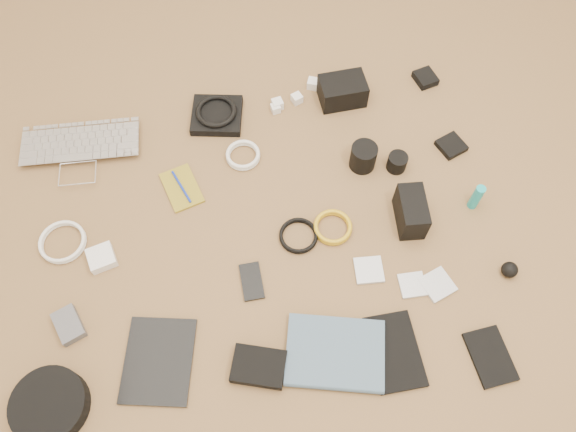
{
  "coord_description": "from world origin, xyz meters",
  "views": [
    {
      "loc": [
        -0.04,
        -0.72,
        1.47
      ],
      "look_at": [
        0.06,
        0.04,
        0.02
      ],
      "focal_mm": 35.0,
      "sensor_mm": 36.0,
      "label": 1
    }
  ],
  "objects": [
    {
      "name": "laptop",
      "position": [
        -0.55,
        0.33,
        0.01
      ],
      "size": [
        0.37,
        0.26,
        0.03
      ],
      "primitive_type": "imported",
      "rotation": [
        0.0,
        0.0,
        -0.02
      ],
      "color": "silver",
      "rests_on": "ground"
    },
    {
      "name": "headphone_pouch",
      "position": [
        -0.12,
        0.44,
        0.01
      ],
      "size": [
        0.18,
        0.17,
        0.03
      ],
      "primitive_type": "cube",
      "rotation": [
        0.0,
        0.0,
        -0.16
      ],
      "color": "black",
      "rests_on": "ground"
    },
    {
      "name": "headphones",
      "position": [
        -0.12,
        0.44,
        0.04
      ],
      "size": [
        0.17,
        0.17,
        0.02
      ],
      "primitive_type": "torus",
      "rotation": [
        0.0,
        0.0,
        -0.39
      ],
      "color": "black",
      "rests_on": "headphone_pouch"
    },
    {
      "name": "charger_a",
      "position": [
        0.08,
        0.46,
        0.02
      ],
      "size": [
        0.04,
        0.04,
        0.03
      ],
      "primitive_type": "cube",
      "rotation": [
        0.0,
        0.0,
        0.24
      ],
      "color": "white",
      "rests_on": "ground"
    },
    {
      "name": "charger_b",
      "position": [
        0.15,
        0.47,
        0.01
      ],
      "size": [
        0.04,
        0.04,
        0.03
      ],
      "primitive_type": "cube",
      "rotation": [
        0.0,
        0.0,
        0.41
      ],
      "color": "white",
      "rests_on": "ground"
    },
    {
      "name": "charger_c",
      "position": [
        0.21,
        0.53,
        0.02
      ],
      "size": [
        0.04,
        0.04,
        0.03
      ],
      "primitive_type": "cube",
      "rotation": [
        0.0,
        0.0,
        -0.38
      ],
      "color": "white",
      "rests_on": "ground"
    },
    {
      "name": "charger_d",
      "position": [
        0.07,
        0.44,
        0.01
      ],
      "size": [
        0.03,
        0.03,
        0.03
      ],
      "primitive_type": "cube",
      "rotation": [
        0.0,
        0.0,
        0.21
      ],
      "color": "white",
      "rests_on": "ground"
    },
    {
      "name": "dslr_camera",
      "position": [
        0.3,
        0.46,
        0.04
      ],
      "size": [
        0.15,
        0.11,
        0.08
      ],
      "primitive_type": "cube",
      "rotation": [
        0.0,
        0.0,
        0.08
      ],
      "color": "black",
      "rests_on": "ground"
    },
    {
      "name": "lens_pouch",
      "position": [
        0.59,
        0.5,
        0.01
      ],
      "size": [
        0.08,
        0.09,
        0.03
      ],
      "primitive_type": "cube",
      "rotation": [
        0.0,
        0.0,
        0.28
      ],
      "color": "black",
      "rests_on": "ground"
    },
    {
      "name": "notebook_olive",
      "position": [
        -0.25,
        0.19,
        0.0
      ],
      "size": [
        0.14,
        0.17,
        0.01
      ],
      "primitive_type": "cube",
      "rotation": [
        0.0,
        0.0,
        0.31
      ],
      "color": "olive",
      "rests_on": "ground"
    },
    {
      "name": "pen_blue",
      "position": [
        -0.25,
        0.19,
        0.01
      ],
      "size": [
        0.06,
        0.12,
        0.01
      ],
      "primitive_type": "cylinder",
      "rotation": [
        1.57,
        0.0,
        0.41
      ],
      "color": "#152EB0",
      "rests_on": "notebook_olive"
    },
    {
      "name": "cable_white_a",
      "position": [
        -0.05,
        0.27,
        0.01
      ],
      "size": [
        0.14,
        0.14,
        0.01
      ],
      "primitive_type": "torus",
      "rotation": [
        0.0,
        0.0,
        0.32
      ],
      "color": "white",
      "rests_on": "ground"
    },
    {
      "name": "lens_a",
      "position": [
        0.31,
        0.2,
        0.04
      ],
      "size": [
        0.11,
        0.11,
        0.09
      ],
      "primitive_type": "cylinder",
      "rotation": [
        0.0,
        0.0,
        -0.42
      ],
      "color": "black",
      "rests_on": "ground"
    },
    {
      "name": "lens_b",
      "position": [
        0.41,
        0.18,
        0.03
      ],
      "size": [
        0.08,
        0.08,
        0.06
      ],
      "primitive_type": "cylinder",
      "rotation": [
        0.0,
        0.0,
        0.36
      ],
      "color": "black",
      "rests_on": "ground"
    },
    {
      "name": "card_reader",
      "position": [
        0.6,
        0.22,
        0.01
      ],
      "size": [
        0.1,
        0.1,
        0.02
      ],
      "primitive_type": "cube",
      "rotation": [
        0.0,
        0.0,
        0.4
      ],
      "color": "black",
      "rests_on": "ground"
    },
    {
      "name": "power_brick",
      "position": [
        -0.48,
        -0.02,
        0.02
      ],
      "size": [
        0.09,
        0.09,
        0.03
      ],
      "primitive_type": "cube",
      "rotation": [
        0.0,
        0.0,
        0.28
      ],
      "color": "white",
      "rests_on": "ground"
    },
    {
      "name": "cable_white_b",
      "position": [
        -0.59,
        0.05,
        0.01
      ],
      "size": [
        0.18,
        0.18,
        0.01
      ],
      "primitive_type": "torus",
      "rotation": [
        0.0,
        0.0,
        0.4
      ],
      "color": "white",
      "rests_on": "ground"
    },
    {
      "name": "cable_black",
      "position": [
        0.08,
        -0.02,
        0.01
      ],
      "size": [
        0.13,
        0.13,
        0.01
      ],
      "primitive_type": "torus",
      "rotation": [
        0.0,
        0.0,
        0.13
      ],
      "color": "black",
      "rests_on": "ground"
    },
    {
      "name": "cable_yellow",
      "position": [
        0.18,
        -0.01,
        0.01
      ],
      "size": [
        0.14,
        0.14,
        0.01
      ],
      "primitive_type": "torus",
      "rotation": [
        0.0,
        0.0,
        -0.34
      ],
      "color": "gold",
      "rests_on": "ground"
    },
    {
      "name": "flash",
      "position": [
        0.41,
        -0.01,
        0.05
      ],
      "size": [
        0.08,
        0.14,
        0.1
      ],
      "primitive_type": "cube",
      "rotation": [
        0.0,
        0.0,
        -0.05
      ],
      "color": "black",
      "rests_on": "ground"
    },
    {
      "name": "lens_cleaner",
      "position": [
        0.61,
        0.01,
        0.05
      ],
      "size": [
        0.04,
        0.04,
        0.1
      ],
      "primitive_type": "cylinder",
      "rotation": [
        0.0,
        0.0,
        0.39
      ],
      "color": "#1AA5AB",
      "rests_on": "ground"
    },
    {
      "name": "battery_charger",
      "position": [
        -0.56,
        -0.2,
        0.01
      ],
      "size": [
        0.1,
        0.11,
        0.03
      ],
      "primitive_type": "cube",
      "rotation": [
        0.0,
        0.0,
        0.42
      ],
      "color": "#535358",
      "rests_on": "ground"
    },
    {
      "name": "tablet",
      "position": [
        -0.33,
        -0.33,
        0.01
      ],
      "size": [
        0.21,
        0.25,
        0.01
      ],
      "primitive_type": "cube",
      "rotation": [
        0.0,
        0.0,
        -0.17
      ],
      "color": "black",
      "rests_on": "ground"
    },
    {
      "name": "phone",
      "position": [
        -0.07,
        -0.14,
        0.0
      ],
      "size": [
        0.06,
        0.11,
        0.01
      ],
      "primitive_type": "cube",
      "rotation": [
        0.0,
        0.0,
        0.06
      ],
      "color": "black",
      "rests_on": "ground"
    },
    {
      "name": "filter_case_left",
      "position": [
        0.26,
        -0.15,
        0.01
      ],
      "size": [
        0.08,
        0.08,
        0.01
      ],
      "primitive_type": "cube",
      "rotation": [
        0.0,
        0.0,
        -0.04
      ],
      "color": "silver",
      "rests_on": "ground"
    },
    {
      "name": "filter_case_mid",
      "position": [
        0.37,
        -0.21,
        0.0
      ],
      "size": [
        0.07,
        0.07,
        0.01
      ],
      "primitive_type": "cube",
      "rotation": [
        0.0,
        0.0,
        0.01
      ],
      "color": "silver",
      "rests_on": "ground"
    },
    {
      "name": "filter_case_right",
      "position": [
        0.44,
        -0.22,
        0.01
      ],
      "size": [
        0.1,
        0.1,
        0.01
      ],
      "primitive_type": "cube",
      "rotation": [
        0.0,
        0.0,
        0.38
      ],
      "color": "silver",
      "rests_on": "ground"
    },
    {
      "name": "air_blower",
      "position": [
        0.65,
        -0.21,
        0.02
      ],
      "size": [
        0.06,
        0.06,
        0.05
      ],
      "primitive_type": "sphere",
      "rotation": [
        0.0,
        0.0,
        0.41
      ],
      "color": "black",
      "rests_on": "ground"
    },
    {
      "name": "headphone_case",
      "position": [
        -0.6,
        -0.41,
        0.03
      ],
      "size": [
        0.25,
        0.25,
        0.05
      ],
      "primitive_type": "cylinder",
      "rotation": [
        0.0,
        0.0,
        -0.41
      ],
      "color": "black",
      "rests_on": "ground"
    },
    {
      "name": "drive_case",
      "position": [
        -0.07,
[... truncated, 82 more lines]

